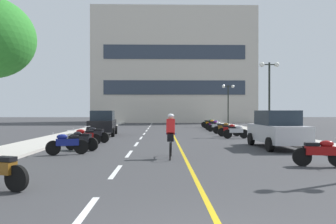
{
  "coord_description": "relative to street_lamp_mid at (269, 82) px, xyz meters",
  "views": [
    {
      "loc": [
        -0.65,
        -3.71,
        1.8
      ],
      "look_at": [
        -0.21,
        17.96,
        1.73
      ],
      "focal_mm": 35.03,
      "sensor_mm": 36.0,
      "label": 1
    }
  ],
  "objects": [
    {
      "name": "cyclist_rider",
      "position": [
        -7.57,
        -11.37,
        -3.07
      ],
      "size": [
        0.42,
        1.77,
        1.71
      ],
      "color": "black",
      "rests_on": "ground"
    },
    {
      "name": "motorcycle_3",
      "position": [
        -11.57,
        -8.91,
        -3.48
      ],
      "size": [
        1.63,
        0.81,
        0.92
      ],
      "color": "black",
      "rests_on": "ground"
    },
    {
      "name": "lane_dash_7",
      "position": [
        -9.27,
        9.85,
        -3.95
      ],
      "size": [
        0.14,
        2.2,
        0.01
      ],
      "primitive_type": "cube",
      "color": "silver",
      "rests_on": "ground"
    },
    {
      "name": "lane_dash_2",
      "position": [
        -9.27,
        -10.15,
        -3.95
      ],
      "size": [
        0.14,
        2.2,
        0.01
      ],
      "primitive_type": "cube",
      "color": "silver",
      "rests_on": "ground"
    },
    {
      "name": "lane_dash_11",
      "position": [
        -9.27,
        25.85,
        -3.95
      ],
      "size": [
        0.14,
        2.2,
        0.01
      ],
      "primitive_type": "cube",
      "color": "silver",
      "rests_on": "ground"
    },
    {
      "name": "motorcycle_13",
      "position": [
        -2.71,
        11.81,
        -3.48
      ],
      "size": [
        1.68,
        0.66,
        0.92
      ],
      "color": "black",
      "rests_on": "ground"
    },
    {
      "name": "lane_dash_10",
      "position": [
        -9.27,
        21.85,
        -3.95
      ],
      "size": [
        0.14,
        2.2,
        0.01
      ],
      "primitive_type": "cube",
      "color": "silver",
      "rests_on": "ground"
    },
    {
      "name": "lane_dash_4",
      "position": [
        -9.27,
        -2.15,
        -3.95
      ],
      "size": [
        0.14,
        2.2,
        0.01
      ],
      "primitive_type": "cube",
      "color": "silver",
      "rests_on": "ground"
    },
    {
      "name": "centre_line_yellow",
      "position": [
        -7.02,
        3.85,
        -3.95
      ],
      "size": [
        0.12,
        66.0,
        0.01
      ],
      "primitive_type": "cube",
      "color": "gold",
      "rests_on": "ground"
    },
    {
      "name": "parked_car_mid",
      "position": [
        -12.24,
        0.29,
        -3.04
      ],
      "size": [
        2.15,
        4.31,
        1.82
      ],
      "color": "black",
      "rests_on": "ground"
    },
    {
      "name": "motorcycle_2",
      "position": [
        -11.79,
        -10.39,
        -3.48
      ],
      "size": [
        1.64,
        0.78,
        0.92
      ],
      "color": "black",
      "rests_on": "ground"
    },
    {
      "name": "lane_dash_3",
      "position": [
        -9.27,
        -6.15,
        -3.95
      ],
      "size": [
        0.14,
        2.2,
        0.01
      ],
      "primitive_type": "cube",
      "color": "silver",
      "rests_on": "ground"
    },
    {
      "name": "lane_dash_0",
      "position": [
        -9.27,
        -18.15,
        -3.95
      ],
      "size": [
        0.14,
        2.2,
        0.01
      ],
      "primitive_type": "cube",
      "color": "silver",
      "rests_on": "ground"
    },
    {
      "name": "street_lamp_far",
      "position": [
        -0.13,
        14.2,
        -0.34
      ],
      "size": [
        1.46,
        0.36,
        4.72
      ],
      "color": "black",
      "rests_on": "curb_right"
    },
    {
      "name": "lane_dash_1",
      "position": [
        -9.27,
        -14.15,
        -3.95
      ],
      "size": [
        0.14,
        2.2,
        0.01
      ],
      "primitive_type": "cube",
      "color": "silver",
      "rests_on": "ground"
    },
    {
      "name": "office_building",
      "position": [
        -5.96,
        29.16,
        4.86
      ],
      "size": [
        25.12,
        8.75,
        17.63
      ],
      "color": "beige",
      "rests_on": "ground"
    },
    {
      "name": "motorcycle_10",
      "position": [
        -3.03,
        6.5,
        -3.48
      ],
      "size": [
        1.69,
        0.63,
        0.92
      ],
      "color": "black",
      "rests_on": "ground"
    },
    {
      "name": "motorcycle_11",
      "position": [
        -2.73,
        8.48,
        -3.48
      ],
      "size": [
        1.7,
        0.6,
        0.92
      ],
      "color": "black",
      "rests_on": "ground"
    },
    {
      "name": "lane_dash_6",
      "position": [
        -9.27,
        5.85,
        -3.95
      ],
      "size": [
        0.14,
        2.2,
        0.01
      ],
      "primitive_type": "cube",
      "color": "silver",
      "rests_on": "ground"
    },
    {
      "name": "lane_dash_9",
      "position": [
        -9.27,
        17.85,
        -3.95
      ],
      "size": [
        0.14,
        2.2,
        0.01
      ],
      "primitive_type": "cube",
      "color": "silver",
      "rests_on": "ground"
    },
    {
      "name": "lane_dash_8",
      "position": [
        -9.27,
        13.85,
        -3.95
      ],
      "size": [
        0.14,
        2.2,
        0.01
      ],
      "primitive_type": "cube",
      "color": "silver",
      "rests_on": "ground"
    },
    {
      "name": "motorcycle_1",
      "position": [
        -2.8,
        -13.43,
        -3.48
      ],
      "size": [
        1.69,
        0.61,
        0.92
      ],
      "color": "black",
      "rests_on": "ground"
    },
    {
      "name": "curb_right",
      "position": [
        -0.07,
        3.85,
        -3.9
      ],
      "size": [
        2.4,
        72.0,
        0.12
      ],
      "primitive_type": "cube",
      "color": "#B7B2A8",
      "rests_on": "ground"
    },
    {
      "name": "motorcycle_9",
      "position": [
        -3.12,
        4.64,
        -3.48
      ],
      "size": [
        1.66,
        0.74,
        0.92
      ],
      "color": "black",
      "rests_on": "ground"
    },
    {
      "name": "motorcycle_8",
      "position": [
        -3.02,
        1.83,
        -3.48
      ],
      "size": [
        1.7,
        0.6,
        0.92
      ],
      "color": "black",
      "rests_on": "ground"
    },
    {
      "name": "motorcycle_4",
      "position": [
        -11.93,
        -6.81,
        -3.48
      ],
      "size": [
        1.67,
        0.68,
        0.92
      ],
      "color": "black",
      "rests_on": "ground"
    },
    {
      "name": "motorcycle_12",
      "position": [
        -2.8,
        10.32,
        -3.48
      ],
      "size": [
        1.7,
        0.6,
        0.92
      ],
      "color": "black",
      "rests_on": "ground"
    },
    {
      "name": "street_lamp_mid",
      "position": [
        0.0,
        0.0,
        0.0
      ],
      "size": [
        1.46,
        0.36,
        5.26
      ],
      "color": "black",
      "rests_on": "curb_right"
    },
    {
      "name": "curb_left",
      "position": [
        -14.47,
        3.85,
        -3.9
      ],
      "size": [
        2.4,
        72.0,
        0.12
      ],
      "primitive_type": "cube",
      "color": "#B7B2A8",
      "rests_on": "ground"
    },
    {
      "name": "motorcycle_5",
      "position": [
        -11.68,
        -5.15,
        -3.48
      ],
      "size": [
        1.63,
        0.81,
        0.92
      ],
      "color": "black",
      "rests_on": "ground"
    },
    {
      "name": "motorcycle_7",
      "position": [
        -3.1,
        -0.78,
        -3.48
      ],
      "size": [
        1.7,
        0.6,
        0.92
      ],
      "color": "black",
      "rests_on": "ground"
    },
    {
      "name": "ground_plane",
      "position": [
        -7.27,
        0.85,
        -3.96
      ],
      "size": [
        140.0,
        140.0,
        0.0
      ],
      "primitive_type": "plane",
      "color": "#38383A"
    },
    {
      "name": "motorcycle_6",
      "position": [
        -3.06,
        -2.66,
        -3.48
      ],
      "size": [
        1.7,
        0.6,
        0.92
      ],
      "color": "black",
      "rests_on": "ground"
    },
    {
      "name": "parked_car_near",
      "position": [
        -2.33,
        -8.15,
        -3.04
      ],
      "size": [
        1.99,
        4.23,
        1.82
      ],
      "color": "black",
      "rests_on": "ground"
    },
    {
      "name": "lane_dash_5",
      "position": [
        -9.27,
        1.85,
        -3.95
      ],
      "size": [
        0.14,
        2.2,
        0.01
      ],
      "primitive_type": "cube",
      "color": "silver",
      "rests_on": "ground"
    }
  ]
}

